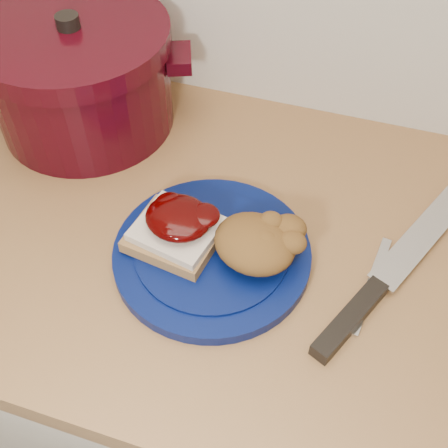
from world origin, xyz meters
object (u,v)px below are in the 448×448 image
(chef_knife, at_px, (371,294))
(butter_knife, at_px, (371,284))
(plate, at_px, (212,254))
(pepper_grinder, at_px, (44,67))
(dutch_oven, at_px, (80,76))

(chef_knife, height_order, butter_knife, chef_knife)
(chef_knife, bearing_deg, plate, 114.45)
(plate, relative_size, pepper_grinder, 1.86)
(chef_knife, bearing_deg, butter_knife, 29.37)
(butter_knife, xyz_separation_m, pepper_grinder, (-0.56, 0.21, 0.07))
(plate, xyz_separation_m, chef_knife, (0.21, 0.00, 0.00))
(plate, xyz_separation_m, butter_knife, (0.20, 0.02, -0.01))
(chef_knife, height_order, dutch_oven, dutch_oven)
(chef_knife, xyz_separation_m, pepper_grinder, (-0.56, 0.23, 0.06))
(plate, bearing_deg, chef_knife, 0.04)
(chef_knife, xyz_separation_m, dutch_oven, (-0.49, 0.21, 0.07))
(plate, relative_size, butter_knife, 1.62)
(plate, relative_size, dutch_oven, 0.69)
(plate, distance_m, chef_knife, 0.21)
(plate, bearing_deg, butter_knife, 5.56)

